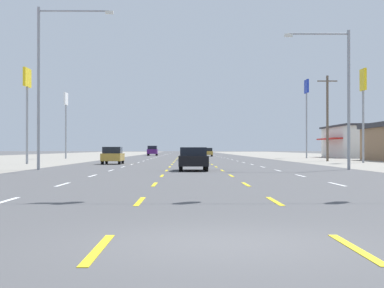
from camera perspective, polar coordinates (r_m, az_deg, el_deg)
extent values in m
plane|color=#4C4C4F|center=(74.82, -0.19, -1.50)|extent=(572.00, 572.00, 0.00)
cube|color=white|center=(16.54, -17.13, -5.15)|extent=(0.14, 2.60, 0.01)
cube|color=white|center=(23.81, -11.98, -3.72)|extent=(0.14, 2.60, 0.01)
cube|color=white|center=(31.19, -9.26, -2.95)|extent=(0.14, 2.60, 0.01)
cube|color=white|center=(38.62, -7.59, -2.47)|extent=(0.14, 2.60, 0.01)
cube|color=white|center=(46.07, -6.46, -2.14)|extent=(0.14, 2.60, 0.01)
cube|color=white|center=(53.53, -5.64, -1.91)|extent=(0.14, 2.60, 0.01)
cube|color=white|center=(61.00, -5.03, -1.73)|extent=(0.14, 2.60, 0.01)
cube|color=white|center=(68.48, -4.54, -1.59)|extent=(0.14, 2.60, 0.01)
cube|color=white|center=(75.96, -4.16, -1.48)|extent=(0.14, 2.60, 0.01)
cube|color=white|center=(83.45, -3.84, -1.39)|extent=(0.14, 2.60, 0.01)
cube|color=white|center=(90.94, -3.57, -1.31)|extent=(0.14, 2.60, 0.01)
cube|color=white|center=(98.43, -3.35, -1.25)|extent=(0.14, 2.60, 0.01)
cube|color=white|center=(105.92, -3.16, -1.19)|extent=(0.14, 2.60, 0.01)
cube|color=white|center=(113.41, -2.99, -1.14)|extent=(0.14, 2.60, 0.01)
cube|color=white|center=(120.91, -2.84, -1.10)|extent=(0.14, 2.60, 0.01)
cube|color=white|center=(128.40, -2.71, -1.06)|extent=(0.14, 2.60, 0.01)
cube|color=white|center=(135.89, -2.60, -1.03)|extent=(0.14, 2.60, 0.01)
cube|color=white|center=(143.39, -2.49, -1.00)|extent=(0.14, 2.60, 0.01)
cube|color=white|center=(150.89, -2.40, -0.97)|extent=(0.14, 2.60, 0.01)
cube|color=white|center=(158.38, -2.32, -0.95)|extent=(0.14, 2.60, 0.01)
cube|color=white|center=(165.88, -2.24, -0.93)|extent=(0.14, 2.60, 0.01)
cube|color=white|center=(173.38, -2.17, -0.91)|extent=(0.14, 2.60, 0.01)
cube|color=white|center=(180.87, -2.11, -0.89)|extent=(0.14, 2.60, 0.01)
cube|color=white|center=(188.37, -2.05, -0.87)|extent=(0.14, 2.60, 0.01)
cube|color=white|center=(195.87, -1.99, -0.85)|extent=(0.14, 2.60, 0.01)
cube|color=white|center=(203.37, -1.94, -0.84)|extent=(0.14, 2.60, 0.01)
cube|color=white|center=(210.86, -1.89, -0.83)|extent=(0.14, 2.60, 0.01)
cube|color=white|center=(218.36, -1.85, -0.81)|extent=(0.14, 2.60, 0.01)
cube|color=white|center=(225.86, -1.81, -0.80)|extent=(0.14, 2.60, 0.01)
cube|color=yellow|center=(8.50, -8.72, -9.65)|extent=(0.14, 2.60, 0.01)
cube|color=yellow|center=(15.91, -4.90, -5.35)|extent=(0.14, 2.60, 0.01)
cube|color=yellow|center=(23.38, -3.52, -3.79)|extent=(0.14, 2.60, 0.01)
cube|color=yellow|center=(30.86, -2.82, -2.98)|extent=(0.14, 2.60, 0.01)
cube|color=yellow|center=(38.35, -2.39, -2.49)|extent=(0.14, 2.60, 0.01)
cube|color=yellow|center=(45.84, -2.10, -2.15)|extent=(0.14, 2.60, 0.01)
cube|color=yellow|center=(53.34, -1.89, -1.92)|extent=(0.14, 2.60, 0.01)
cube|color=yellow|center=(60.83, -1.74, -1.74)|extent=(0.14, 2.60, 0.01)
cube|color=yellow|center=(68.33, -1.61, -1.60)|extent=(0.14, 2.60, 0.01)
cube|color=yellow|center=(75.83, -1.51, -1.48)|extent=(0.14, 2.60, 0.01)
cube|color=yellow|center=(83.33, -1.43, -1.39)|extent=(0.14, 2.60, 0.01)
cube|color=yellow|center=(90.83, -1.37, -1.31)|extent=(0.14, 2.60, 0.01)
cube|color=yellow|center=(98.32, -1.31, -1.25)|extent=(0.14, 2.60, 0.01)
cube|color=yellow|center=(105.82, -1.26, -1.19)|extent=(0.14, 2.60, 0.01)
cube|color=yellow|center=(113.32, -1.22, -1.14)|extent=(0.14, 2.60, 0.01)
cube|color=yellow|center=(120.82, -1.18, -1.10)|extent=(0.14, 2.60, 0.01)
cube|color=yellow|center=(128.32, -1.15, -1.06)|extent=(0.14, 2.60, 0.01)
cube|color=yellow|center=(135.82, -1.12, -1.03)|extent=(0.14, 2.60, 0.01)
cube|color=yellow|center=(143.32, -1.09, -1.00)|extent=(0.14, 2.60, 0.01)
cube|color=yellow|center=(150.82, -1.07, -0.97)|extent=(0.14, 2.60, 0.01)
cube|color=yellow|center=(158.32, -1.05, -0.95)|extent=(0.14, 2.60, 0.01)
cube|color=yellow|center=(165.82, -1.03, -0.93)|extent=(0.14, 2.60, 0.01)
cube|color=yellow|center=(173.32, -1.01, -0.91)|extent=(0.14, 2.60, 0.01)
cube|color=yellow|center=(180.82, -1.00, -0.89)|extent=(0.14, 2.60, 0.01)
cube|color=yellow|center=(188.32, -0.98, -0.87)|extent=(0.14, 2.60, 0.01)
cube|color=yellow|center=(195.82, -0.97, -0.85)|extent=(0.14, 2.60, 0.01)
cube|color=yellow|center=(203.32, -0.96, -0.84)|extent=(0.14, 2.60, 0.01)
cube|color=yellow|center=(210.81, -0.94, -0.83)|extent=(0.14, 2.60, 0.01)
cube|color=yellow|center=(218.31, -0.93, -0.81)|extent=(0.14, 2.60, 0.01)
cube|color=yellow|center=(225.81, -0.92, -0.80)|extent=(0.14, 2.60, 0.01)
cube|color=yellow|center=(8.73, 15.00, -9.39)|extent=(0.14, 2.60, 0.01)
cube|color=yellow|center=(16.03, 7.73, -5.31)|extent=(0.14, 2.60, 0.01)
cube|color=yellow|center=(23.46, 5.06, -3.77)|extent=(0.14, 2.60, 0.01)
cube|color=yellow|center=(30.92, 3.68, -2.97)|extent=(0.14, 2.60, 0.01)
cube|color=yellow|center=(38.40, 2.84, -2.48)|extent=(0.14, 2.60, 0.01)
cube|color=yellow|center=(45.89, 2.28, -2.15)|extent=(0.14, 2.60, 0.01)
cube|color=yellow|center=(53.38, 1.87, -1.91)|extent=(0.14, 2.60, 0.01)
cube|color=yellow|center=(60.87, 1.56, -1.74)|extent=(0.14, 2.60, 0.01)
cube|color=yellow|center=(68.36, 1.32, -1.60)|extent=(0.14, 2.60, 0.01)
cube|color=yellow|center=(75.85, 1.13, -1.48)|extent=(0.14, 2.60, 0.01)
cube|color=yellow|center=(83.35, 0.97, -1.39)|extent=(0.14, 2.60, 0.01)
cube|color=yellow|center=(90.85, 0.84, -1.31)|extent=(0.14, 2.60, 0.01)
cube|color=yellow|center=(98.34, 0.73, -1.25)|extent=(0.14, 2.60, 0.01)
cube|color=yellow|center=(105.84, 0.63, -1.19)|extent=(0.14, 2.60, 0.01)
cube|color=yellow|center=(113.34, 0.55, -1.14)|extent=(0.14, 2.60, 0.01)
cube|color=yellow|center=(120.84, 0.48, -1.10)|extent=(0.14, 2.60, 0.01)
cube|color=yellow|center=(128.34, 0.41, -1.06)|extent=(0.14, 2.60, 0.01)
cube|color=yellow|center=(135.83, 0.36, -1.03)|extent=(0.14, 2.60, 0.01)
cube|color=yellow|center=(143.33, 0.30, -1.00)|extent=(0.14, 2.60, 0.01)
cube|color=yellow|center=(150.83, 0.26, -0.97)|extent=(0.14, 2.60, 0.01)
cube|color=yellow|center=(158.33, 0.22, -0.95)|extent=(0.14, 2.60, 0.01)
cube|color=yellow|center=(165.83, 0.18, -0.93)|extent=(0.14, 2.60, 0.01)
cube|color=yellow|center=(173.33, 0.14, -0.91)|extent=(0.14, 2.60, 0.01)
cube|color=yellow|center=(180.83, 0.11, -0.89)|extent=(0.14, 2.60, 0.01)
cube|color=yellow|center=(188.33, 0.08, -0.87)|extent=(0.14, 2.60, 0.01)
cube|color=yellow|center=(195.83, 0.06, -0.85)|extent=(0.14, 2.60, 0.01)
cube|color=yellow|center=(203.33, 0.03, -0.84)|extent=(0.14, 2.60, 0.01)
cube|color=yellow|center=(210.82, 0.01, -0.83)|extent=(0.14, 2.60, 0.01)
cube|color=yellow|center=(218.32, -0.01, -0.81)|extent=(0.14, 2.60, 0.01)
cube|color=yellow|center=(225.82, -0.03, -0.80)|extent=(0.14, 2.60, 0.01)
cube|color=white|center=(24.06, 13.40, -3.68)|extent=(0.14, 2.60, 0.01)
cube|color=white|center=(31.38, 10.08, -2.93)|extent=(0.14, 2.60, 0.01)
cube|color=white|center=(38.77, 8.02, -2.46)|extent=(0.14, 2.60, 0.01)
cube|color=white|center=(46.20, 6.62, -2.14)|extent=(0.14, 2.60, 0.01)
cube|color=white|center=(53.64, 5.61, -1.91)|extent=(0.14, 2.60, 0.01)
cube|color=white|center=(61.10, 4.85, -1.73)|extent=(0.14, 2.60, 0.01)
cube|color=white|center=(68.57, 4.25, -1.59)|extent=(0.14, 2.60, 0.01)
cube|color=white|center=(76.04, 3.77, -1.48)|extent=(0.14, 2.60, 0.01)
cube|color=white|center=(83.52, 3.37, -1.39)|extent=(0.14, 2.60, 0.01)
cube|color=white|center=(91.00, 3.04, -1.31)|extent=(0.14, 2.60, 0.01)
cube|color=white|center=(98.49, 2.77, -1.25)|extent=(0.14, 2.60, 0.01)
cube|color=white|center=(105.98, 2.53, -1.19)|extent=(0.14, 2.60, 0.01)
cube|color=white|center=(113.46, 2.32, -1.14)|extent=(0.14, 2.60, 0.01)
cube|color=white|center=(120.96, 2.14, -1.10)|extent=(0.14, 2.60, 0.01)
cube|color=white|center=(128.45, 1.97, -1.06)|extent=(0.14, 2.60, 0.01)
cube|color=white|center=(135.94, 1.83, -1.03)|extent=(0.14, 2.60, 0.01)
cube|color=white|center=(143.43, 1.70, -1.00)|extent=(0.14, 2.60, 0.01)
cube|color=white|center=(150.93, 1.59, -0.97)|extent=(0.14, 2.60, 0.01)
cube|color=white|center=(158.42, 1.48, -0.95)|extent=(0.14, 2.60, 0.01)
cube|color=white|center=(165.91, 1.39, -0.93)|extent=(0.14, 2.60, 0.01)
cube|color=white|center=(173.41, 1.30, -0.91)|extent=(0.14, 2.60, 0.01)
cube|color=white|center=(180.91, 1.22, -0.89)|extent=(0.14, 2.60, 0.01)
cube|color=white|center=(188.40, 1.15, -0.87)|extent=(0.14, 2.60, 0.01)
cube|color=white|center=(195.90, 1.08, -0.85)|extent=(0.14, 2.60, 0.01)
cube|color=white|center=(203.40, 1.02, -0.84)|extent=(0.14, 2.60, 0.01)
cube|color=white|center=(210.89, 0.96, -0.83)|extent=(0.14, 2.60, 0.01)
cube|color=white|center=(218.39, 0.90, -0.81)|extent=(0.14, 2.60, 0.01)
cube|color=white|center=(225.89, 0.85, -0.80)|extent=(0.14, 2.60, 0.01)
cube|color=black|center=(38.15, 0.11, -1.56)|extent=(1.80, 4.50, 0.62)
cube|color=black|center=(38.05, 0.12, -0.70)|extent=(1.62, 2.10, 0.52)
cylinder|color=black|center=(39.71, -1.03, -1.96)|extent=(0.22, 0.64, 0.64)
cylinder|color=black|center=(39.73, 1.20, -1.96)|extent=(0.22, 0.64, 0.64)
cylinder|color=black|center=(36.61, -1.06, -2.09)|extent=(0.22, 0.64, 0.64)
cylinder|color=black|center=(36.63, 1.35, -2.09)|extent=(0.22, 0.64, 0.64)
cube|color=#B28C33|center=(54.89, -7.40, -1.22)|extent=(1.72, 3.90, 0.66)
cube|color=black|center=(54.64, -7.43, -0.57)|extent=(1.58, 1.90, 0.58)
cylinder|color=black|center=(56.37, -7.98, -1.53)|extent=(0.20, 0.60, 0.60)
cylinder|color=black|center=(56.20, -6.49, -1.54)|extent=(0.20, 0.60, 0.60)
cylinder|color=black|center=(53.60, -8.37, -1.59)|extent=(0.20, 0.60, 0.60)
cylinder|color=black|center=(53.42, -6.79, -1.60)|extent=(0.20, 0.60, 0.60)
cube|color=white|center=(73.63, -0.32, -1.03)|extent=(1.80, 4.50, 0.62)
cube|color=black|center=(73.52, -0.32, -0.58)|extent=(1.62, 2.10, 0.52)
cylinder|color=black|center=(75.18, -0.91, -1.25)|extent=(0.22, 0.64, 0.64)
cylinder|color=black|center=(75.19, 0.26, -1.25)|extent=(0.22, 0.64, 0.64)
cylinder|color=black|center=(72.08, -0.92, -1.29)|extent=(0.22, 0.64, 0.64)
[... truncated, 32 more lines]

